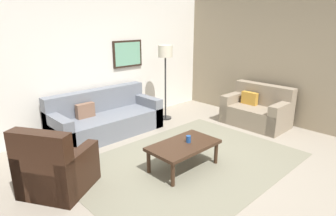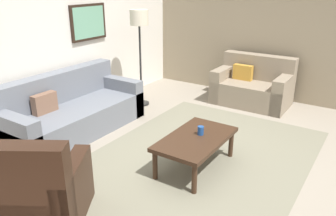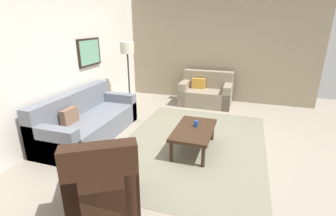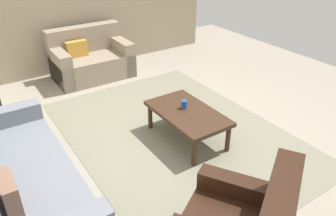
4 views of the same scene
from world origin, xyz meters
name	(u,v)px [view 3 (image 3 of 4)]	position (x,y,z in m)	size (l,w,h in m)	color
ground_plane	(192,145)	(0.00, 0.00, 0.00)	(8.00, 8.00, 0.00)	gray
rear_partition	(66,62)	(0.00, 2.60, 1.40)	(6.00, 0.12, 2.80)	silver
stone_feature_panel	(218,50)	(3.00, 0.00, 1.40)	(0.12, 5.20, 2.80)	gray
area_rug	(192,144)	(0.00, 0.00, 0.00)	(3.59, 2.57, 0.01)	slate
couch_main	(86,122)	(-0.28, 2.08, 0.29)	(2.21, 0.95, 0.88)	slate
couch_loveseat	(206,93)	(2.47, 0.18, 0.30)	(0.84, 1.35, 0.88)	gray
armchair_leather	(103,184)	(-1.89, 0.68, 0.31)	(1.10, 1.10, 0.95)	black
coffee_table	(194,131)	(-0.18, -0.05, 0.36)	(1.10, 0.64, 0.41)	#382316
cup	(196,124)	(-0.09, -0.07, 0.46)	(0.08, 0.08, 0.11)	#1E478C
lamp_standing	(128,55)	(1.25, 1.88, 1.41)	(0.32, 0.32, 1.71)	black
framed_artwork	(89,52)	(0.68, 2.51, 1.51)	(0.76, 0.04, 0.59)	black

